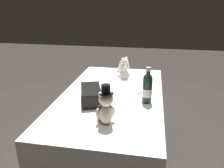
{
  "coord_description": "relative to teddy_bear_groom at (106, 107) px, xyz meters",
  "views": [
    {
      "loc": [
        -1.91,
        -0.35,
        1.58
      ],
      "look_at": [
        0.0,
        0.0,
        0.86
      ],
      "focal_mm": 36.17,
      "sensor_mm": 36.0,
      "label": 1
    }
  ],
  "objects": [
    {
      "name": "gift_case_black",
      "position": [
        0.34,
        0.2,
        -0.06
      ],
      "size": [
        0.36,
        0.26,
        0.12
      ],
      "color": "black",
      "rests_on": "reception_table"
    },
    {
      "name": "signing_pen",
      "position": [
        0.61,
        -0.25,
        -0.12
      ],
      "size": [
        0.08,
        0.14,
        0.01
      ],
      "color": "navy",
      "rests_on": "reception_table"
    },
    {
      "name": "champagne_bottle",
      "position": [
        0.4,
        -0.27,
        0.01
      ],
      "size": [
        0.08,
        0.08,
        0.31
      ],
      "color": "#1A2E24",
      "rests_on": "reception_table"
    },
    {
      "name": "teddy_bear_bride",
      "position": [
        1.03,
        0.01,
        -0.02
      ],
      "size": [
        0.19,
        0.21,
        0.23
      ],
      "color": "white",
      "rests_on": "reception_table"
    },
    {
      "name": "ground_plane",
      "position": [
        0.52,
        0.05,
        -0.88
      ],
      "size": [
        12.0,
        12.0,
        0.0
      ],
      "primitive_type": "plane",
      "color": "#2D2826"
    },
    {
      "name": "reception_table",
      "position": [
        0.52,
        0.05,
        -0.5
      ],
      "size": [
        1.7,
        0.92,
        0.76
      ],
      "primitive_type": "cube",
      "color": "white",
      "rests_on": "ground_plane"
    },
    {
      "name": "teddy_bear_groom",
      "position": [
        0.0,
        0.0,
        0.0
      ],
      "size": [
        0.14,
        0.13,
        0.29
      ],
      "color": "beige",
      "rests_on": "reception_table"
    }
  ]
}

